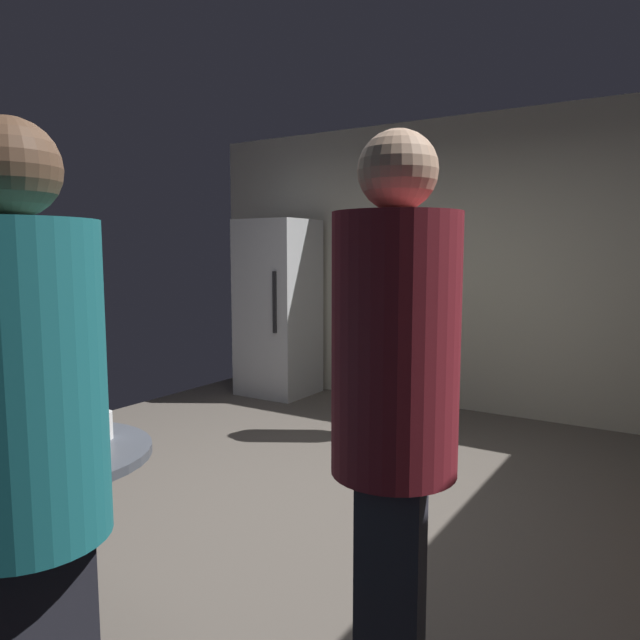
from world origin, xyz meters
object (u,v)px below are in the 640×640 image
refrigerator (278,308)px  person_in_teal_shirt (27,463)px  beer_bottle_brown (0,421)px  person_in_maroon_shirt (394,411)px  person_in_olive_shirt (397,309)px  plastic_cup_white (102,425)px  beer_bottle_clear (48,448)px  foreground_table (43,478)px  beer_bottle_amber (95,433)px

refrigerator → person_in_teal_shirt: refrigerator is taller
beer_bottle_brown → person_in_maroon_shirt: person_in_maroon_shirt is taller
person_in_maroon_shirt → beer_bottle_brown: bearing=-9.2°
beer_bottle_brown → person_in_olive_shirt: bearing=84.1°
plastic_cup_white → person_in_olive_shirt: size_ratio=0.06×
person_in_maroon_shirt → person_in_olive_shirt: (-1.30, 2.81, -0.03)m
refrigerator → beer_bottle_brown: (1.37, -3.69, -0.08)m
beer_bottle_brown → person_in_maroon_shirt: (1.61, 0.19, 0.23)m
beer_bottle_brown → beer_bottle_clear: size_ratio=1.00×
beer_bottle_brown → person_in_teal_shirt: 1.22m
foreground_table → beer_bottle_amber: 0.30m
beer_bottle_clear → person_in_teal_shirt: bearing=-35.4°
beer_bottle_amber → plastic_cup_white: bearing=135.7°
refrigerator → person_in_maroon_shirt: (2.98, -3.51, 0.15)m
foreground_table → person_in_teal_shirt: size_ratio=0.46×
refrigerator → person_in_maroon_shirt: 4.60m
beer_bottle_clear → beer_bottle_amber: bearing=91.1°
refrigerator → plastic_cup_white: size_ratio=16.36×
beer_bottle_clear → person_in_teal_shirt: size_ratio=0.13×
plastic_cup_white → person_in_olive_shirt: person_in_olive_shirt is taller
plastic_cup_white → person_in_teal_shirt: (0.77, -0.77, 0.24)m
refrigerator → beer_bottle_amber: (1.82, -3.59, -0.08)m
person_in_teal_shirt → person_in_maroon_shirt: bearing=-108.1°
beer_bottle_amber → person_in_teal_shirt: size_ratio=0.13×
refrigerator → person_in_maroon_shirt: refrigerator is taller
person_in_maroon_shirt → plastic_cup_white: bearing=-18.2°
foreground_table → beer_bottle_clear: beer_bottle_clear is taller
beer_bottle_brown → person_in_maroon_shirt: 1.63m
foreground_table → plastic_cup_white: (0.07, 0.22, 0.16)m
foreground_table → beer_bottle_brown: beer_bottle_brown is taller
plastic_cup_white → person_in_olive_shirt: 2.76m
beer_bottle_amber → plastic_cup_white: 0.20m
beer_bottle_amber → plastic_cup_white: beer_bottle_amber is taller
beer_bottle_brown → beer_bottle_clear: bearing=-11.1°
beer_bottle_brown → person_in_olive_shirt: 3.01m
beer_bottle_amber → person_in_teal_shirt: person_in_teal_shirt is taller
person_in_maroon_shirt → foreground_table: bearing=-9.0°
person_in_teal_shirt → beer_bottle_amber: bearing=-27.2°
beer_bottle_clear → plastic_cup_white: beer_bottle_clear is taller
foreground_table → beer_bottle_amber: size_ratio=3.48×
beer_bottle_brown → plastic_cup_white: 0.39m
person_in_olive_shirt → plastic_cup_white: bearing=29.8°
beer_bottle_amber → person_in_olive_shirt: person_in_olive_shirt is taller
beer_bottle_amber → beer_bottle_brown: size_ratio=1.00×
person_in_maroon_shirt → person_in_olive_shirt: size_ratio=1.02×
plastic_cup_white → beer_bottle_clear: bearing=-65.9°
person_in_maroon_shirt → beer_bottle_clear: bearing=-2.3°
refrigerator → foreground_table: bearing=-66.4°
person_in_maroon_shirt → person_in_olive_shirt: bearing=-80.9°
plastic_cup_white → foreground_table: bearing=-108.4°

